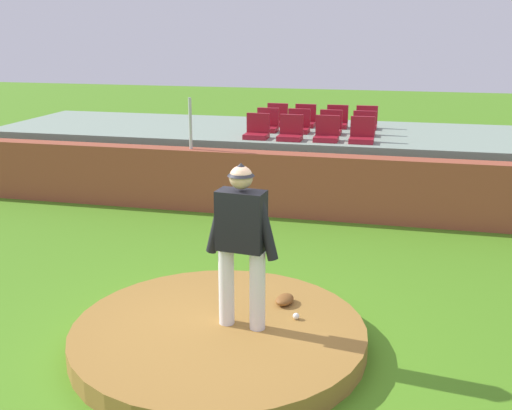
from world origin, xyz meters
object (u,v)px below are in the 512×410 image
Objects in this scene: stadium_chair_4 at (267,124)px; stadium_chair_5 at (298,125)px; stadium_chair_2 at (327,133)px; stadium_chair_10 at (337,121)px; stadium_chair_8 at (277,119)px; pitcher at (241,234)px; stadium_chair_3 at (362,134)px; stadium_chair_6 at (330,126)px; stadium_chair_1 at (291,132)px; fielding_glove at (285,300)px; stadium_chair_9 at (305,120)px; stadium_chair_0 at (257,130)px; stadium_chair_11 at (366,121)px; stadium_chair_7 at (364,128)px; baseball at (296,316)px.

stadium_chair_5 is (0.70, 0.01, 0.00)m from stadium_chair_4.
stadium_chair_5 is at bearing -50.78° from stadium_chair_2.
stadium_chair_2 and stadium_chair_10 have the same top height.
stadium_chair_8 is at bearing -51.79° from stadium_chair_2.
stadium_chair_4 is at bearing 106.78° from pitcher.
stadium_chair_3 is 1.00× the size of stadium_chair_6.
stadium_chair_10 is (-0.69, 1.78, 0.00)m from stadium_chair_3.
stadium_chair_5 is at bearing -90.11° from stadium_chair_1.
fielding_glove is 0.60× the size of stadium_chair_8.
stadium_chair_2 is at bearing 92.02° from stadium_chair_6.
stadium_chair_1 is at bearing 89.85° from stadium_chair_9.
stadium_chair_0 is 1.79m from stadium_chair_8.
stadium_chair_1 is 1.00× the size of stadium_chair_11.
stadium_chair_0 is at bearing 52.12° from stadium_chair_5.
pitcher is 3.70× the size of stadium_chair_10.
stadium_chair_10 is at bearing -53.49° from stadium_chair_7.
stadium_chair_0 is 1.00× the size of stadium_chair_6.
stadium_chair_7 is (0.24, 6.89, 1.10)m from baseball.
stadium_chair_3 and stadium_chair_8 have the same top height.
pitcher reaches higher than fielding_glove.
baseball is at bearing 98.54° from stadium_chair_9.
stadium_chair_0 is 2.31m from stadium_chair_10.
stadium_chair_0 is at bearing 107.42° from baseball.
fielding_glove is 7.68m from stadium_chair_8.
stadium_chair_5 is (0.71, 0.91, 0.00)m from stadium_chair_0.
baseball is 6.14m from stadium_chair_2.
stadium_chair_3 is 1.00× the size of stadium_chair_5.
fielding_glove is at bearing 92.38° from stadium_chair_6.
stadium_chair_1 is (-0.62, 6.26, 0.07)m from pitcher.
stadium_chair_1 is at bearing 52.67° from stadium_chair_11.
stadium_chair_10 is at bearing 1.54° from stadium_chair_11.
baseball is 6.13m from stadium_chair_3.
stadium_chair_9 is (-0.97, 7.42, 1.09)m from fielding_glove.
pitcher reaches higher than stadium_chair_0.
stadium_chair_5 is at bearing 101.32° from pitcher.
stadium_chair_1 is 1.94m from stadium_chair_8.
stadium_chair_8 is at bearing -23.54° from stadium_chair_7.
stadium_chair_8 is (-1.63, 7.43, 1.09)m from fielding_glove.
stadium_chair_9 is at bearing -128.84° from stadium_chair_4.
stadium_chair_2 is (1.44, 0.02, 0.00)m from stadium_chair_0.
stadium_chair_0 is 1.00× the size of stadium_chair_8.
stadium_chair_6 is at bearing -127.10° from stadium_chair_1.
stadium_chair_4 and stadium_chair_8 have the same top height.
pitcher is 8.18m from stadium_chair_8.
stadium_chair_0 and stadium_chair_5 have the same top height.
stadium_chair_3 and stadium_chair_9 have the same top height.
stadium_chair_3 is at bearing 179.63° from stadium_chair_2.
fielding_glove is 0.60× the size of stadium_chair_4.
stadium_chair_7 is 1.00× the size of stadium_chair_10.
stadium_chair_0 is 2.15m from stadium_chair_3.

